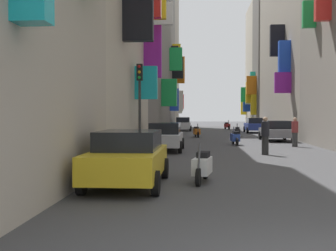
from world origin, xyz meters
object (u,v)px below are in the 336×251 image
object	(u,v)px
scooter_orange	(197,132)
scooter_blue	(235,137)
scooter_white	(202,166)
pedestrian_near_left	(265,136)
pedestrian_crossing	(295,132)
parked_car_blue	(255,125)
parked_car_yellow	(128,157)
scooter_red	(227,126)
scooter_black	(237,132)
parked_car_white	(183,124)
traffic_light_near_corner	(140,93)
parked_car_grey	(276,130)
parked_car_silver	(165,136)

from	to	relation	value
scooter_orange	scooter_blue	size ratio (longest dim) A/B	1.07
scooter_white	scooter_blue	bearing A→B (deg)	81.65
scooter_white	pedestrian_near_left	distance (m)	8.81
scooter_white	pedestrian_crossing	size ratio (longest dim) A/B	1.05
parked_car_blue	parked_car_yellow	world-z (taller)	parked_car_blue
scooter_red	scooter_black	xyz separation A→B (m)	(-0.36, -18.14, -0.00)
parked_car_white	scooter_red	world-z (taller)	parked_car_white
parked_car_white	pedestrian_near_left	bearing A→B (deg)	-79.98
scooter_white	scooter_orange	size ratio (longest dim) A/B	0.90
parked_car_yellow	pedestrian_crossing	bearing A→B (deg)	61.79
scooter_black	pedestrian_near_left	size ratio (longest dim) A/B	1.00
scooter_white	scooter_orange	world-z (taller)	same
parked_car_white	scooter_white	distance (m)	36.01
parked_car_white	traffic_light_near_corner	distance (m)	28.77
scooter_orange	scooter_black	xyz separation A→B (m)	(3.26, -0.46, -0.00)
scooter_white	scooter_blue	distance (m)	14.62
scooter_red	traffic_light_near_corner	world-z (taller)	traffic_light_near_corner
parked_car_blue	parked_car_grey	size ratio (longest dim) A/B	0.98
parked_car_grey	scooter_red	xyz separation A→B (m)	(-2.01, 22.03, -0.29)
parked_car_silver	parked_car_grey	size ratio (longest dim) A/B	0.95
parked_car_blue	pedestrian_crossing	size ratio (longest dim) A/B	2.52
scooter_red	pedestrian_crossing	size ratio (longest dim) A/B	1.10
parked_car_grey	scooter_red	bearing A→B (deg)	95.20
parked_car_silver	parked_car_grey	xyz separation A→B (m)	(7.21, 8.56, -0.01)
parked_car_yellow	scooter_black	bearing A→B (deg)	77.91
pedestrian_crossing	pedestrian_near_left	size ratio (longest dim) A/B	0.96
parked_car_white	traffic_light_near_corner	xyz separation A→B (m)	(-0.90, -28.68, 2.06)
scooter_white	traffic_light_near_corner	xyz separation A→B (m)	(-2.79, 7.28, 2.39)
pedestrian_crossing	scooter_white	bearing A→B (deg)	-112.38
traffic_light_near_corner	pedestrian_crossing	bearing A→B (deg)	36.10
parked_car_yellow	scooter_blue	xyz separation A→B (m)	(4.11, 15.08, -0.31)
parked_car_yellow	parked_car_grey	size ratio (longest dim) A/B	0.96
parked_car_yellow	pedestrian_crossing	world-z (taller)	pedestrian_crossing
parked_car_silver	scooter_black	distance (m)	13.36
parked_car_yellow	parked_car_white	bearing A→B (deg)	89.84
parked_car_white	parked_car_silver	bearing A→B (deg)	-89.94
scooter_orange	scooter_red	xyz separation A→B (m)	(3.62, 17.68, -0.00)
parked_car_white	parked_car_grey	distance (m)	18.74
parked_car_blue	parked_car_grey	bearing A→B (deg)	-90.92
parked_car_grey	scooter_white	world-z (taller)	parked_car_grey
parked_car_silver	scooter_red	world-z (taller)	parked_car_silver
parked_car_blue	pedestrian_near_left	distance (m)	23.45
scooter_black	scooter_blue	xyz separation A→B (m)	(-0.85, -8.10, 0.00)
scooter_black	traffic_light_near_corner	distance (m)	16.51
pedestrian_near_left	parked_car_blue	bearing A→B (deg)	83.76
scooter_orange	parked_car_silver	bearing A→B (deg)	-96.98
parked_car_grey	traffic_light_near_corner	distance (m)	14.16
parked_car_grey	scooter_blue	size ratio (longest dim) A/B	2.37
scooter_red	parked_car_grey	bearing A→B (deg)	-84.80
scooter_red	traffic_light_near_corner	xyz separation A→B (m)	(-6.13, -33.42, 2.39)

